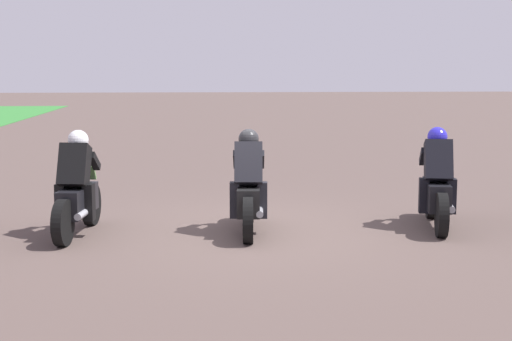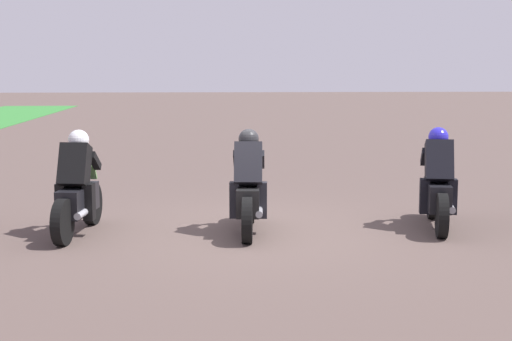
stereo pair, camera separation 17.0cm
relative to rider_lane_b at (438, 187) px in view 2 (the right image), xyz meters
name	(u,v)px [view 2 (the right image)]	position (x,y,z in m)	size (l,w,h in m)	color
ground_plane	(255,231)	(-0.06, 2.75, -0.62)	(120.00, 120.00, 0.00)	brown
rider_lane_b	(438,187)	(0.00, 0.00, 0.00)	(2.03, 0.62, 1.51)	black
rider_lane_c	(249,190)	(-0.15, 2.84, 0.00)	(2.04, 0.55, 1.51)	black
rider_lane_d	(78,192)	(-0.15, 5.31, 0.00)	(2.04, 0.59, 1.51)	black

